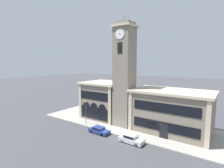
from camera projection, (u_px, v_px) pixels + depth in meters
name	position (u px, v px, depth m)	size (l,w,h in m)	color
ground_plane	(110.00, 133.00, 34.02)	(300.00, 300.00, 0.00)	#424247
sidewalk_kerb	(128.00, 123.00, 39.67)	(41.28, 13.93, 0.15)	#A39E93
clock_tower	(124.00, 75.00, 37.01)	(4.44, 4.44, 23.10)	gray
town_hall_left_wing	(105.00, 100.00, 43.69)	(10.35, 9.21, 8.94)	gray
town_hall_right_wing	(171.00, 111.00, 34.36)	(15.17, 9.21, 8.33)	gray
parked_car_near	(99.00, 130.00, 33.94)	(4.24, 1.87, 1.25)	navy
parked_car_mid	(131.00, 138.00, 29.87)	(4.33, 1.90, 1.45)	silver
street_lamp	(86.00, 109.00, 38.15)	(0.36, 0.36, 5.30)	#4C4C51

